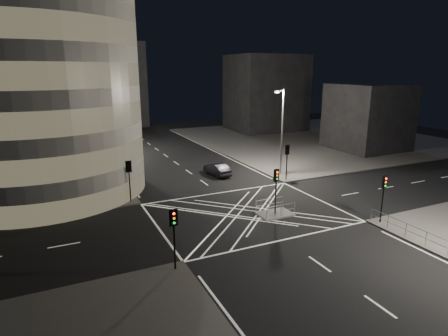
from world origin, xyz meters
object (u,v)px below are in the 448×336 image
central_island (275,214)px  traffic_signal_island (276,183)px  street_lamp_left_near (111,137)px  traffic_signal_fr (287,156)px  street_lamp_right_far (282,129)px  traffic_signal_nr (384,190)px  traffic_signal_fl (129,174)px  street_lamp_left_far (91,118)px  traffic_signal_nl (174,228)px  sedan (217,169)px

central_island → traffic_signal_island: 2.84m
central_island → street_lamp_left_near: bearing=130.3°
traffic_signal_fr → street_lamp_right_far: size_ratio=0.40×
traffic_signal_fr → traffic_signal_nr: (0.00, -13.60, 0.00)m
traffic_signal_fl → street_lamp_left_far: street_lamp_left_far is taller
street_lamp_right_far → street_lamp_left_near: bearing=171.0°
traffic_signal_nl → street_lamp_left_near: 18.99m
sedan → central_island: bearing=82.0°
traffic_signal_nl → traffic_signal_fr: size_ratio=1.00×
traffic_signal_fr → street_lamp_left_far: (-18.24, 23.20, 2.63)m
traffic_signal_fl → street_lamp_left_near: (-0.64, 5.20, 2.63)m
traffic_signal_fr → street_lamp_right_far: (0.64, 2.20, 2.63)m
traffic_signal_island → street_lamp_left_near: size_ratio=0.40×
traffic_signal_nr → street_lamp_left_far: street_lamp_left_far is taller
traffic_signal_fr → street_lamp_right_far: street_lamp_right_far is taller
sedan → street_lamp_left_near: bearing=-4.3°
traffic_signal_nl → traffic_signal_fl: bearing=90.0°
traffic_signal_fr → traffic_signal_nr: same height
traffic_signal_nl → traffic_signal_nr: same height
traffic_signal_nl → street_lamp_left_far: 36.90m
street_lamp_left_far → street_lamp_left_near: bearing=-90.0°
traffic_signal_island → traffic_signal_fr: bearing=50.7°
central_island → traffic_signal_nr: 9.08m
traffic_signal_fr → street_lamp_left_near: bearing=164.1°
street_lamp_left_far → traffic_signal_nl: bearing=-89.0°
traffic_signal_island → street_lamp_right_far: bearing=54.7°
traffic_signal_nr → sedan: bearing=108.0°
traffic_signal_fl → street_lamp_left_near: 5.86m
traffic_signal_nl → traffic_signal_nr: bearing=0.0°
traffic_signal_fr → traffic_signal_island: size_ratio=1.00×
street_lamp_left_far → central_island: bearing=-70.0°
traffic_signal_fr → traffic_signal_nr: bearing=-90.0°
central_island → traffic_signal_fl: size_ratio=0.75×
traffic_signal_nl → traffic_signal_nr: (17.60, 0.00, 0.00)m
traffic_signal_fr → sedan: 8.53m
sedan → traffic_signal_fr: bearing=133.3°
traffic_signal_fr → traffic_signal_fl: bearing=180.0°
street_lamp_left_near → sedan: (12.04, 0.24, -4.81)m
sedan → traffic_signal_fl: bearing=20.1°
central_island → street_lamp_left_near: (-11.44, 13.50, 5.47)m
traffic_signal_island → street_lamp_right_far: size_ratio=0.40×
street_lamp_left_near → street_lamp_left_far: 18.00m
traffic_signal_nr → sedan: 20.14m
street_lamp_left_near → sedan: bearing=1.2°
street_lamp_left_near → sedan: size_ratio=2.26×
traffic_signal_fl → central_island: bearing=-37.5°
traffic_signal_nl → traffic_signal_island: bearing=26.1°
traffic_signal_nl → traffic_signal_island: 12.03m
traffic_signal_fr → street_lamp_left_far: 29.63m
central_island → street_lamp_left_far: 33.95m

